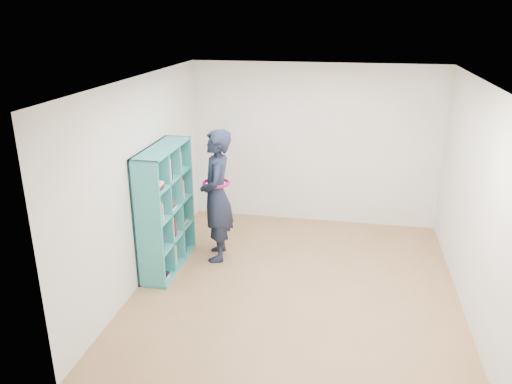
# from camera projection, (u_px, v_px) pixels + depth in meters

# --- Properties ---
(floor) EXTENTS (4.50, 4.50, 0.00)m
(floor) POSITION_uv_depth(u_px,v_px,m) (296.00, 286.00, 6.40)
(floor) COLOR olive
(floor) RESTS_ON ground
(ceiling) EXTENTS (4.50, 4.50, 0.00)m
(ceiling) POSITION_uv_depth(u_px,v_px,m) (303.00, 81.00, 5.52)
(ceiling) COLOR white
(ceiling) RESTS_ON wall_back
(wall_left) EXTENTS (0.02, 4.50, 2.60)m
(wall_left) POSITION_uv_depth(u_px,v_px,m) (142.00, 181.00, 6.32)
(wall_left) COLOR beige
(wall_left) RESTS_ON floor
(wall_right) EXTENTS (0.02, 4.50, 2.60)m
(wall_right) POSITION_uv_depth(u_px,v_px,m) (476.00, 203.00, 5.61)
(wall_right) COLOR beige
(wall_right) RESTS_ON floor
(wall_back) EXTENTS (4.00, 0.02, 2.60)m
(wall_back) POSITION_uv_depth(u_px,v_px,m) (314.00, 145.00, 8.04)
(wall_back) COLOR beige
(wall_back) RESTS_ON floor
(wall_front) EXTENTS (4.00, 0.02, 2.60)m
(wall_front) POSITION_uv_depth(u_px,v_px,m) (268.00, 287.00, 3.88)
(wall_front) COLOR beige
(wall_front) RESTS_ON floor
(bookshelf) EXTENTS (0.37, 1.27, 1.69)m
(bookshelf) POSITION_uv_depth(u_px,v_px,m) (164.00, 210.00, 6.67)
(bookshelf) COLOR teal
(bookshelf) RESTS_ON floor
(person) EXTENTS (0.58, 0.76, 1.86)m
(person) POSITION_uv_depth(u_px,v_px,m) (217.00, 196.00, 6.87)
(person) COLOR black
(person) RESTS_ON floor
(smartphone) EXTENTS (0.06, 0.11, 0.14)m
(smartphone) POSITION_uv_depth(u_px,v_px,m) (206.00, 185.00, 6.92)
(smartphone) COLOR silver
(smartphone) RESTS_ON person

